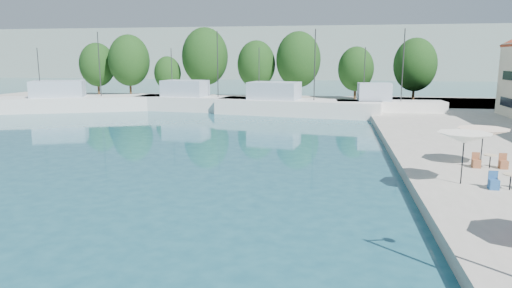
% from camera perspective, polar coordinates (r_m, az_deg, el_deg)
% --- Properties ---
extents(quay_far, '(90.00, 16.00, 0.60)m').
position_cam_1_polar(quay_far, '(67.10, 1.10, 5.33)').
color(quay_far, '#A19D91').
rests_on(quay_far, ground).
extents(hill_west, '(180.00, 40.00, 16.00)m').
position_cam_1_polar(hill_west, '(162.26, -1.59, 11.20)').
color(hill_west, gray).
rests_on(hill_west, ground).
extents(hill_east, '(140.00, 40.00, 12.00)m').
position_cam_1_polar(hill_east, '(182.97, 22.15, 9.74)').
color(hill_east, gray).
rests_on(hill_east, ground).
extents(trawler_01, '(20.78, 12.96, 10.20)m').
position_cam_1_polar(trawler_01, '(62.17, -21.09, 4.90)').
color(trawler_01, silver).
rests_on(trawler_01, ground).
extents(trawler_02, '(18.12, 6.27, 10.20)m').
position_cam_1_polar(trawler_02, '(58.35, -6.82, 5.20)').
color(trawler_02, silver).
rests_on(trawler_02, ground).
extents(trawler_03, '(19.64, 7.91, 10.20)m').
position_cam_1_polar(trawler_03, '(53.79, 4.71, 4.78)').
color(trawler_03, silver).
rests_on(trawler_03, ground).
extents(trawler_04, '(12.19, 3.91, 10.20)m').
position_cam_1_polar(trawler_04, '(54.27, 16.05, 4.46)').
color(trawler_04, silver).
rests_on(trawler_04, ground).
extents(tree_01, '(5.73, 5.73, 8.48)m').
position_cam_1_polar(tree_01, '(80.80, -19.23, 9.34)').
color(tree_01, '#3F2B19').
rests_on(tree_01, quay_far).
extents(tree_02, '(6.56, 6.56, 9.71)m').
position_cam_1_polar(tree_02, '(77.28, -15.57, 10.03)').
color(tree_02, '#3F2B19').
rests_on(tree_02, quay_far).
extents(tree_03, '(4.24, 4.24, 6.27)m').
position_cam_1_polar(tree_03, '(74.77, -11.00, 8.69)').
color(tree_03, '#3F2B19').
rests_on(tree_03, quay_far).
extents(tree_04, '(7.26, 7.26, 10.75)m').
position_cam_1_polar(tree_04, '(73.81, -6.40, 10.81)').
color(tree_04, '#3F2B19').
rests_on(tree_04, quay_far).
extents(tree_05, '(5.85, 5.85, 8.66)m').
position_cam_1_polar(tree_05, '(71.07, 0.05, 9.91)').
color(tree_05, '#3F2B19').
rests_on(tree_05, quay_far).
extents(tree_06, '(6.72, 6.72, 9.94)m').
position_cam_1_polar(tree_06, '(70.02, 5.30, 10.46)').
color(tree_06, '#3F2B19').
rests_on(tree_06, quay_far).
extents(tree_07, '(5.17, 5.17, 7.65)m').
position_cam_1_polar(tree_07, '(68.90, 12.38, 9.15)').
color(tree_07, '#3F2B19').
rests_on(tree_07, quay_far).
extents(tree_08, '(5.93, 5.93, 8.78)m').
position_cam_1_polar(tree_08, '(68.24, 19.27, 9.34)').
color(tree_08, '#3F2B19').
rests_on(tree_08, quay_far).
extents(umbrella_white, '(2.54, 2.54, 2.51)m').
position_cam_1_polar(umbrella_white, '(23.77, 24.60, 0.69)').
color(umbrella_white, black).
rests_on(umbrella_white, quay_right).
extents(umbrella_cream, '(2.86, 2.86, 2.09)m').
position_cam_1_polar(umbrella_cream, '(28.72, 26.53, 1.26)').
color(umbrella_cream, black).
rests_on(umbrella_cream, quay_right).
extents(cafe_table_02, '(1.82, 0.70, 0.76)m').
position_cam_1_polar(cafe_table_02, '(24.05, 29.17, -4.39)').
color(cafe_table_02, black).
rests_on(cafe_table_02, quay_right).
extents(cafe_table_03, '(1.82, 0.70, 0.76)m').
position_cam_1_polar(cafe_table_03, '(28.23, 27.19, -2.14)').
color(cafe_table_03, black).
rests_on(cafe_table_03, quay_right).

